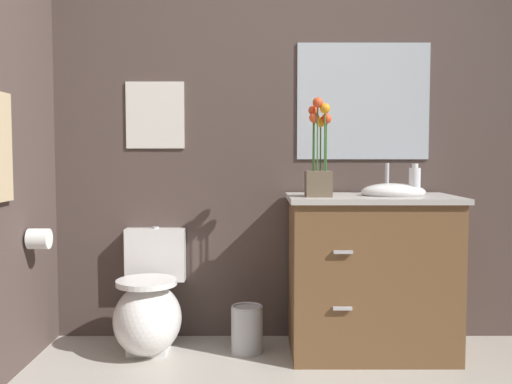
{
  "coord_description": "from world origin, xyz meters",
  "views": [
    {
      "loc": [
        -0.15,
        -1.94,
        1.13
      ],
      "look_at": [
        -0.15,
        1.21,
        0.92
      ],
      "focal_mm": 40.17,
      "sensor_mm": 36.0,
      "label": 1
    }
  ],
  "objects_px": {
    "trash_bin": "(247,329)",
    "toilet": "(149,309)",
    "wall_poster": "(155,115)",
    "wall_mirror": "(363,101)",
    "vanity_cabinet": "(371,273)",
    "soap_bottle": "(415,181)",
    "flower_vase": "(319,164)",
    "toilet_paper_roll": "(39,239)"
  },
  "relations": [
    {
      "from": "toilet",
      "to": "toilet_paper_roll",
      "type": "relative_size",
      "value": 6.27
    },
    {
      "from": "flower_vase",
      "to": "wall_poster",
      "type": "xyz_separation_m",
      "value": [
        -0.95,
        0.37,
        0.29
      ]
    },
    {
      "from": "trash_bin",
      "to": "wall_mirror",
      "type": "distance_m",
      "value": 1.52
    },
    {
      "from": "vanity_cabinet",
      "to": "soap_bottle",
      "type": "distance_m",
      "value": 0.57
    },
    {
      "from": "flower_vase",
      "to": "toilet",
      "type": "bearing_deg",
      "value": 173.61
    },
    {
      "from": "flower_vase",
      "to": "soap_bottle",
      "type": "relative_size",
      "value": 2.98
    },
    {
      "from": "wall_poster",
      "to": "wall_mirror",
      "type": "xyz_separation_m",
      "value": [
        1.26,
        0.0,
        0.08
      ]
    },
    {
      "from": "trash_bin",
      "to": "wall_mirror",
      "type": "relative_size",
      "value": 0.34
    },
    {
      "from": "flower_vase",
      "to": "wall_mirror",
      "type": "bearing_deg",
      "value": 50.54
    },
    {
      "from": "wall_mirror",
      "to": "toilet_paper_roll",
      "type": "relative_size",
      "value": 7.27
    },
    {
      "from": "wall_mirror",
      "to": "toilet",
      "type": "bearing_deg",
      "value": -168.03
    },
    {
      "from": "flower_vase",
      "to": "toilet_paper_roll",
      "type": "xyz_separation_m",
      "value": [
        -1.5,
        -0.09,
        -0.4
      ]
    },
    {
      "from": "toilet",
      "to": "toilet_paper_roll",
      "type": "distance_m",
      "value": 0.73
    },
    {
      "from": "toilet_paper_roll",
      "to": "flower_vase",
      "type": "bearing_deg",
      "value": 3.42
    },
    {
      "from": "vanity_cabinet",
      "to": "wall_poster",
      "type": "height_order",
      "value": "wall_poster"
    },
    {
      "from": "flower_vase",
      "to": "wall_mirror",
      "type": "xyz_separation_m",
      "value": [
        0.31,
        0.37,
        0.37
      ]
    },
    {
      "from": "toilet",
      "to": "soap_bottle",
      "type": "height_order",
      "value": "soap_bottle"
    },
    {
      "from": "toilet",
      "to": "vanity_cabinet",
      "type": "relative_size",
      "value": 0.64
    },
    {
      "from": "wall_poster",
      "to": "wall_mirror",
      "type": "relative_size",
      "value": 0.5
    },
    {
      "from": "wall_mirror",
      "to": "toilet_paper_roll",
      "type": "bearing_deg",
      "value": -165.61
    },
    {
      "from": "wall_poster",
      "to": "trash_bin",
      "type": "bearing_deg",
      "value": -27.27
    },
    {
      "from": "vanity_cabinet",
      "to": "flower_vase",
      "type": "height_order",
      "value": "flower_vase"
    },
    {
      "from": "soap_bottle",
      "to": "flower_vase",
      "type": "bearing_deg",
      "value": -176.03
    },
    {
      "from": "trash_bin",
      "to": "toilet_paper_roll",
      "type": "bearing_deg",
      "value": -171.02
    },
    {
      "from": "flower_vase",
      "to": "wall_poster",
      "type": "height_order",
      "value": "wall_poster"
    },
    {
      "from": "trash_bin",
      "to": "toilet",
      "type": "bearing_deg",
      "value": 177.8
    },
    {
      "from": "wall_mirror",
      "to": "vanity_cabinet",
      "type": "bearing_deg",
      "value": -89.49
    },
    {
      "from": "toilet",
      "to": "vanity_cabinet",
      "type": "distance_m",
      "value": 1.28
    },
    {
      "from": "vanity_cabinet",
      "to": "toilet_paper_roll",
      "type": "xyz_separation_m",
      "value": [
        -1.81,
        -0.17,
        0.22
      ]
    },
    {
      "from": "vanity_cabinet",
      "to": "toilet_paper_roll",
      "type": "height_order",
      "value": "vanity_cabinet"
    },
    {
      "from": "wall_poster",
      "to": "wall_mirror",
      "type": "distance_m",
      "value": 1.26
    },
    {
      "from": "soap_bottle",
      "to": "trash_bin",
      "type": "height_order",
      "value": "soap_bottle"
    },
    {
      "from": "vanity_cabinet",
      "to": "toilet",
      "type": "bearing_deg",
      "value": 178.8
    },
    {
      "from": "wall_mirror",
      "to": "toilet_paper_roll",
      "type": "height_order",
      "value": "wall_mirror"
    },
    {
      "from": "vanity_cabinet",
      "to": "soap_bottle",
      "type": "height_order",
      "value": "same"
    },
    {
      "from": "toilet",
      "to": "wall_poster",
      "type": "xyz_separation_m",
      "value": [
        0.0,
        0.27,
        1.12
      ]
    },
    {
      "from": "soap_bottle",
      "to": "trash_bin",
      "type": "distance_m",
      "value": 1.26
    },
    {
      "from": "vanity_cabinet",
      "to": "trash_bin",
      "type": "relative_size",
      "value": 3.97
    },
    {
      "from": "toilet",
      "to": "flower_vase",
      "type": "relative_size",
      "value": 1.29
    },
    {
      "from": "wall_mirror",
      "to": "trash_bin",
      "type": "bearing_deg",
      "value": -157.6
    },
    {
      "from": "flower_vase",
      "to": "trash_bin",
      "type": "distance_m",
      "value": 1.02
    },
    {
      "from": "soap_bottle",
      "to": "wall_poster",
      "type": "bearing_deg",
      "value": 167.24
    }
  ]
}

